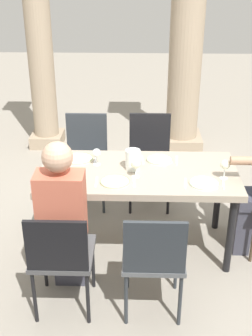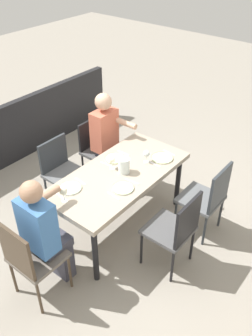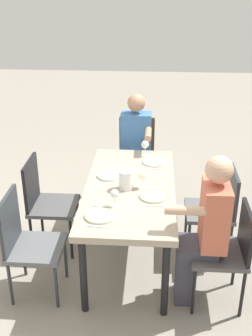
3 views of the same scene
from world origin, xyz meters
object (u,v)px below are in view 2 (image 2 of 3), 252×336
(chair_west_south, at_px, (98,147))
(plate_2, at_px, (123,188))
(chair_mid_south, at_px, (61,169))
(plate_1, at_px, (115,158))
(water_pitcher, at_px, (124,166))
(wine_glass_0, at_px, (147,154))
(diner_man_white, at_px, (45,232))
(diner_woman_green, at_px, (109,139))
(chair_head_east, at_px, (30,257))
(wine_glass_3, at_px, (63,191))
(plate_0, at_px, (162,158))
(wine_glass_1, at_px, (112,160))
(chair_mid_north, at_px, (176,228))
(plate_3, at_px, (70,188))
(dining_table, at_px, (119,178))
(chair_west_north, at_px, (208,196))

(chair_west_south, distance_m, plate_2, 1.28)
(chair_mid_south, distance_m, plate_1, 0.72)
(chair_mid_south, height_order, plate_2, chair_mid_south)
(plate_2, distance_m, water_pitcher, 0.30)
(wine_glass_0, xyz_separation_m, plate_1, (0.17, -0.31, -0.10))
(diner_man_white, relative_size, water_pitcher, 7.53)
(diner_woman_green, height_order, water_pitcher, diner_woman_green)
(chair_head_east, relative_size, wine_glass_3, 5.75)
(diner_woman_green, xyz_separation_m, plate_2, (0.72, 0.83, 0.07))
(chair_west_south, xyz_separation_m, plate_0, (0.01, 1.02, 0.26))
(chair_mid_south, distance_m, wine_glass_1, 0.81)
(diner_man_white, relative_size, wine_glass_1, 8.44)
(diner_man_white, distance_m, plate_2, 0.89)
(wine_glass_3, bearing_deg, diner_woman_green, -157.55)
(wine_glass_1, distance_m, wine_glass_3, 0.71)
(chair_mid_north, relative_size, plate_1, 3.94)
(chair_mid_south, bearing_deg, plate_3, 56.02)
(water_pitcher, bearing_deg, plate_0, 160.32)
(plate_2, bearing_deg, diner_man_white, -13.66)
(chair_head_east, bearing_deg, plate_0, 173.42)
(chair_head_east, height_order, wine_glass_0, chair_head_east)
(dining_table, distance_m, chair_mid_north, 0.85)
(diner_woman_green, distance_m, plate_0, 0.83)
(plate_0, relative_size, plate_1, 1.06)
(chair_west_south, relative_size, chair_mid_north, 0.94)
(wine_glass_1, xyz_separation_m, plate_3, (0.54, -0.10, -0.10))
(chair_west_north, relative_size, plate_3, 3.89)
(dining_table, relative_size, chair_west_north, 1.78)
(dining_table, relative_size, chair_head_east, 1.74)
(plate_0, bearing_deg, plate_1, -50.58)
(diner_woman_green, relative_size, diner_man_white, 1.01)
(chair_mid_north, height_order, wine_glass_0, chair_mid_north)
(diner_man_white, bearing_deg, plate_3, -158.28)
(plate_0, bearing_deg, diner_woman_green, -90.97)
(chair_west_north, distance_m, chair_mid_north, 0.65)
(dining_table, distance_m, wine_glass_3, 0.72)
(diner_man_white, height_order, plate_0, diner_man_white)
(plate_3, bearing_deg, wine_glass_3, 30.51)
(chair_west_south, distance_m, diner_man_white, 1.79)
(diner_man_white, bearing_deg, chair_head_east, 0.83)
(chair_west_south, relative_size, wine_glass_1, 5.67)
(chair_west_south, xyz_separation_m, chair_mid_south, (0.65, -0.00, 0.00))
(chair_mid_south, relative_size, plate_1, 3.72)
(plate_3, distance_m, wine_glass_3, 0.23)
(water_pitcher, bearing_deg, wine_glass_3, -11.32)
(plate_3, bearing_deg, diner_woman_green, -158.94)
(chair_west_south, relative_size, diner_man_white, 0.67)
(wine_glass_1, height_order, water_pitcher, water_pitcher)
(plate_0, relative_size, water_pitcher, 1.45)
(water_pitcher, bearing_deg, diner_man_white, -1.95)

